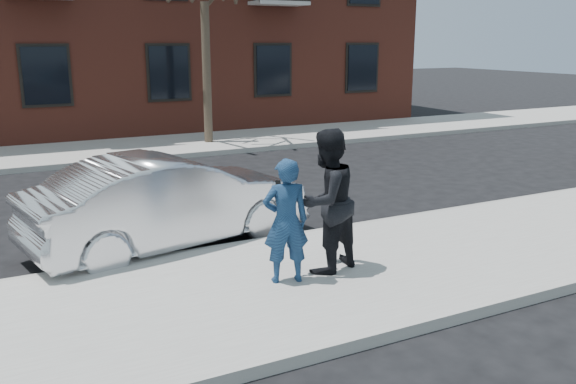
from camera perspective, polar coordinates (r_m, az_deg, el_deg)
ground at (r=7.88m, az=-10.80°, el=-10.59°), size 100.00×100.00×0.00m
near_sidewalk at (r=7.63m, az=-10.28°, el=-10.80°), size 50.00×3.50×0.15m
near_curb at (r=9.24m, az=-13.61°, el=-6.46°), size 50.00×0.10×0.15m
far_sidewalk at (r=18.54m, az=-20.88°, el=3.27°), size 50.00×3.50×0.15m
far_curb at (r=16.78m, az=-20.14°, el=2.29°), size 50.00×0.10×0.15m
silver_sedan at (r=9.90m, az=-10.98°, el=-0.84°), size 4.78×2.46×1.50m
man_hoodie at (r=7.88m, az=-0.21°, el=-2.73°), size 0.68×0.56×1.65m
man_peacoat at (r=8.24m, az=3.63°, el=-0.86°), size 1.15×1.02×1.97m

